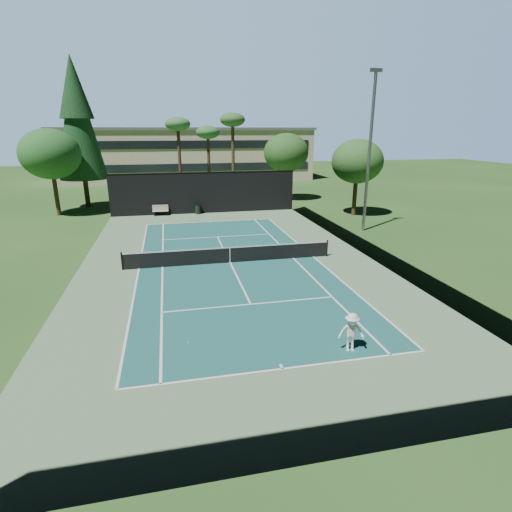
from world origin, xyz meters
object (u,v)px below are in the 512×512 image
Objects in this scene: tennis_net at (230,254)px; tennis_ball_d at (134,258)px; tennis_ball_c at (237,242)px; trash_bin at (198,209)px; tennis_ball_a at (189,343)px; tennis_ball_b at (207,257)px; player at (351,332)px; park_bench at (160,210)px.

tennis_net is 6.33m from tennis_ball_d.
tennis_ball_c is 11.27m from trash_bin.
tennis_ball_a is 1.13× the size of tennis_ball_c.
trash_bin is at bearing 92.79° from tennis_net.
tennis_net reaches higher than tennis_ball_b.
tennis_net reaches higher than tennis_ball_c.
player is 16.00m from tennis_ball_d.
tennis_ball_d is at bearing 103.88° from tennis_ball_a.
tennis_ball_d reaches higher than tennis_ball_a.
tennis_ball_a and tennis_ball_b have the same top height.
trash_bin reaches higher than tennis_ball_c.
park_bench reaches higher than tennis_ball_c.
park_bench is (-1.28, 25.16, 0.51)m from tennis_ball_a.
tennis_net reaches higher than tennis_ball_d.
tennis_ball_a is 1.00× the size of tennis_ball_b.
player is 20.65× the size of tennis_ball_d.
tennis_ball_c is at bearing 72.84° from tennis_ball_a.
tennis_ball_c is (2.59, 3.34, -0.00)m from tennis_ball_b.
tennis_ball_a is 25.20m from park_bench.
tennis_ball_d is 0.08× the size of trash_bin.
tennis_net is at bearing -105.32° from tennis_ball_c.
tennis_ball_b is 4.70m from tennis_ball_d.
park_bench is at bearing 83.38° from tennis_ball_d.
trash_bin reaches higher than tennis_ball_d.
park_bench is at bearing 101.88° from tennis_ball_b.
tennis_ball_d is at bearing 169.45° from tennis_ball_b.
tennis_ball_a is 25.25m from trash_bin.
player is at bearing -71.73° from tennis_ball_b.
tennis_ball_a is at bearing -95.24° from trash_bin.
park_bench is at bearing 105.47° from tennis_net.
tennis_ball_b is 1.13× the size of tennis_ball_c.
tennis_ball_b is 0.90× the size of tennis_ball_d.
tennis_ball_a reaches higher than tennis_ball_c.
player is at bearing -75.11° from park_bench.
tennis_net is 219.62× the size of tennis_ball_c.
tennis_ball_a is at bearing 178.57° from player.
park_bench is at bearing 179.61° from trash_bin.
tennis_net reaches higher than trash_bin.
player is 15.95m from tennis_ball_c.
player reaches higher than trash_bin.
player reaches higher than tennis_ball_d.
park_bench is 3.59m from trash_bin.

